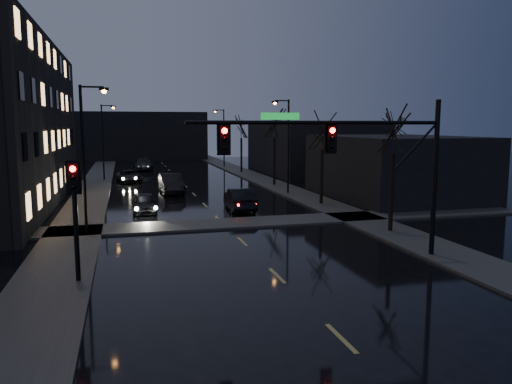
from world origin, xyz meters
TOP-DOWN VIEW (x-y plane):
  - ground at (0.00, 0.00)m, footprint 160.00×160.00m
  - sidewalk_left at (-8.50, 35.00)m, footprint 3.00×140.00m
  - sidewalk_right at (8.50, 35.00)m, footprint 3.00×140.00m
  - sidewalk_cross at (0.00, 18.50)m, footprint 40.00×3.00m
  - commercial_right_near at (15.50, 26.00)m, footprint 10.00×14.00m
  - commercial_right_far at (17.00, 48.00)m, footprint 12.00×18.00m
  - far_block at (-3.00, 78.00)m, footprint 22.00×10.00m
  - signal_mast at (3.85, 9.00)m, footprint 11.11×0.41m
  - signal_pole_left at (-7.50, 8.99)m, footprint 0.35×0.41m
  - tree_near at (8.40, 14.00)m, footprint 3.52×3.52m
  - tree_mid_a at (8.40, 24.00)m, footprint 3.30×3.30m
  - tree_mid_b at (8.40, 36.00)m, footprint 3.74×3.74m
  - tree_far at (8.40, 50.00)m, footprint 3.43×3.43m
  - streetlight_l_near at (-7.58, 18.00)m, footprint 1.53×0.28m
  - streetlight_l_far at (-7.58, 45.00)m, footprint 1.53×0.28m
  - streetlight_r_mid at (7.58, 30.00)m, footprint 1.53×0.28m
  - streetlight_r_far at (7.58, 58.00)m, footprint 1.53×0.28m
  - oncoming_car_a at (-4.44, 23.91)m, footprint 1.74×4.01m
  - oncoming_car_b at (-1.80, 33.25)m, footprint 2.01×5.18m
  - oncoming_car_c at (-5.25, 42.48)m, footprint 2.63×4.84m
  - oncoming_car_d at (-3.28, 56.97)m, footprint 2.45×5.67m
  - lead_car at (2.01, 23.26)m, footprint 1.85×4.75m

SIDE VIEW (x-z plane):
  - ground at x=0.00m, z-range 0.00..0.00m
  - sidewalk_left at x=-8.50m, z-range 0.00..0.12m
  - sidewalk_right at x=8.50m, z-range 0.00..0.12m
  - sidewalk_cross at x=0.00m, z-range 0.00..0.12m
  - oncoming_car_c at x=-5.25m, z-range 0.00..1.29m
  - oncoming_car_a at x=-4.44m, z-range 0.00..1.35m
  - lead_car at x=2.01m, z-range 0.00..1.54m
  - oncoming_car_d at x=-3.28m, z-range 0.00..1.63m
  - oncoming_car_b at x=-1.80m, z-range 0.00..1.68m
  - commercial_right_near at x=15.50m, z-range 0.00..5.00m
  - commercial_right_far at x=17.00m, z-range 0.00..6.00m
  - signal_pole_left at x=-7.50m, z-range 0.75..5.27m
  - far_block at x=-3.00m, z-range 0.00..8.00m
  - streetlight_l_near at x=-7.58m, z-range 0.77..8.77m
  - streetlight_l_far at x=-7.58m, z-range 0.77..8.77m
  - streetlight_r_mid at x=7.58m, z-range 0.77..8.77m
  - streetlight_r_far at x=7.58m, z-range 0.77..8.77m
  - signal_mast at x=3.85m, z-range 1.37..8.37m
  - tree_mid_a at x=8.40m, z-range 2.04..9.61m
  - tree_far at x=8.40m, z-range 2.12..10.00m
  - tree_near at x=8.40m, z-range 2.18..10.26m
  - tree_mid_b at x=8.40m, z-range 2.32..10.90m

